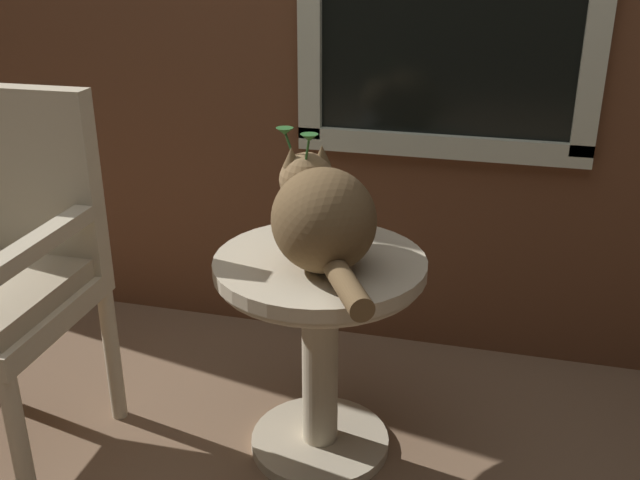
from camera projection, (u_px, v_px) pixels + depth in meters
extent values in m
cube|color=beige|center=(440.00, 146.00, 2.23)|extent=(0.89, 0.03, 0.07)
cylinder|color=beige|center=(320.00, 441.00, 2.01)|extent=(0.38, 0.38, 0.03)
cylinder|color=beige|center=(320.00, 358.00, 1.91)|extent=(0.10, 0.10, 0.50)
cylinder|color=beige|center=(320.00, 265.00, 1.80)|extent=(0.53, 0.53, 0.03)
torus|color=beige|center=(320.00, 275.00, 1.81)|extent=(0.51, 0.51, 0.02)
cylinder|color=beige|center=(21.00, 453.00, 1.67)|extent=(0.04, 0.04, 0.41)
cylinder|color=beige|center=(112.00, 355.00, 2.06)|extent=(0.04, 0.04, 0.41)
cube|color=beige|center=(6.00, 178.00, 1.91)|extent=(0.52, 0.07, 0.49)
cube|color=beige|center=(45.00, 239.00, 1.69)|extent=(0.06, 0.44, 0.04)
ellipsoid|color=brown|center=(324.00, 220.00, 1.69)|extent=(0.34, 0.35, 0.25)
sphere|color=olive|center=(307.00, 180.00, 1.83)|extent=(0.14, 0.14, 0.14)
cone|color=brown|center=(322.00, 155.00, 1.82)|extent=(0.05, 0.05, 0.05)
cone|color=brown|center=(291.00, 157.00, 1.80)|extent=(0.05, 0.05, 0.05)
cylinder|color=brown|center=(346.00, 285.00, 1.55)|extent=(0.16, 0.24, 0.05)
cylinder|color=slate|center=(303.00, 240.00, 1.89)|extent=(0.07, 0.07, 0.01)
ellipsoid|color=slate|center=(303.00, 216.00, 1.86)|extent=(0.12, 0.12, 0.12)
cylinder|color=slate|center=(303.00, 191.00, 1.84)|extent=(0.07, 0.07, 0.04)
torus|color=slate|center=(302.00, 183.00, 1.83)|extent=(0.08, 0.08, 0.01)
cylinder|color=#2D662D|center=(306.00, 161.00, 1.78)|extent=(0.03, 0.04, 0.13)
cone|color=#2D662D|center=(309.00, 138.00, 1.74)|extent=(0.04, 0.04, 0.02)
cylinder|color=#2D662D|center=(294.00, 157.00, 1.81)|extent=(0.05, 0.02, 0.13)
cone|color=#2D662D|center=(285.00, 131.00, 1.80)|extent=(0.04, 0.04, 0.02)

